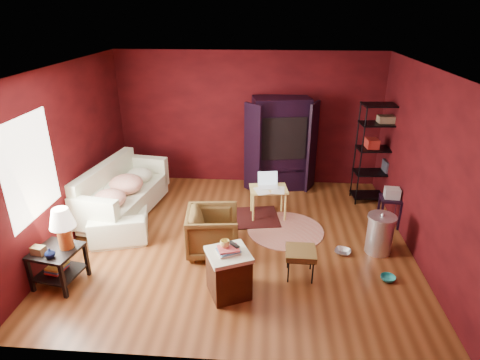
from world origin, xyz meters
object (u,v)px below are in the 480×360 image
object	(u,v)px
side_table	(60,240)
tv_armoire	(280,142)
sofa	(121,194)
hamper	(229,272)
armchair	(213,229)
laptop_desk	(268,191)
wire_shelving	(383,149)

from	to	relation	value
side_table	tv_armoire	xyz separation A→B (m)	(3.02, 3.49, 0.32)
sofa	hamper	size ratio (longest dim) A/B	3.12
armchair	hamper	distance (m)	1.05
hamper	laptop_desk	distance (m)	2.30
hamper	tv_armoire	world-z (taller)	tv_armoire
tv_armoire	wire_shelving	distance (m)	2.01
laptop_desk	side_table	bearing A→B (deg)	-150.30
tv_armoire	wire_shelving	world-z (taller)	wire_shelving
armchair	tv_armoire	world-z (taller)	tv_armoire
wire_shelving	sofa	bearing A→B (deg)	-172.56
armchair	side_table	size ratio (longest dim) A/B	0.70
laptop_desk	sofa	bearing A→B (deg)	176.78
side_table	hamper	world-z (taller)	side_table
armchair	tv_armoire	xyz separation A→B (m)	(1.06, 2.58, 0.61)
sofa	armchair	distance (m)	2.09
armchair	side_table	distance (m)	2.18
hamper	wire_shelving	distance (m)	4.14
armchair	tv_armoire	distance (m)	2.85
laptop_desk	tv_armoire	size ratio (longest dim) A/B	0.43
hamper	tv_armoire	xyz separation A→B (m)	(0.72, 3.57, 0.67)
side_table	laptop_desk	xyz separation A→B (m)	(2.80, 2.15, -0.17)
tv_armoire	hamper	bearing A→B (deg)	-111.81
tv_armoire	wire_shelving	xyz separation A→B (m)	(1.95, -0.49, 0.07)
side_table	tv_armoire	bearing A→B (deg)	49.08
armchair	laptop_desk	xyz separation A→B (m)	(0.85, 1.24, 0.11)
side_table	hamper	distance (m)	2.33
hamper	side_table	bearing A→B (deg)	177.95
sofa	hamper	xyz separation A→B (m)	(2.17, -2.02, -0.12)
sofa	tv_armoire	xyz separation A→B (m)	(2.88, 1.55, 0.55)
armchair	hamper	bearing A→B (deg)	-166.60
hamper	tv_armoire	size ratio (longest dim) A/B	0.39
sofa	laptop_desk	bearing A→B (deg)	-100.67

